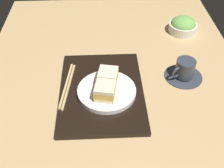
# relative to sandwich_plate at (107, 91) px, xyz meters

# --- Properties ---
(ground_plane) EXTENTS (1.40, 1.00, 0.03)m
(ground_plane) POSITION_rel_sandwich_plate_xyz_m (-0.04, 0.03, -0.04)
(ground_plane) COLOR tan
(serving_tray) EXTENTS (0.40, 0.29, 0.02)m
(serving_tray) POSITION_rel_sandwich_plate_xyz_m (-0.02, -0.02, -0.02)
(serving_tray) COLOR black
(serving_tray) RESTS_ON ground_plane
(sandwich_plate) EXTENTS (0.20, 0.20, 0.02)m
(sandwich_plate) POSITION_rel_sandwich_plate_xyz_m (0.00, 0.00, 0.00)
(sandwich_plate) COLOR white
(sandwich_plate) RESTS_ON serving_tray
(sandwich_near) EXTENTS (0.08, 0.08, 0.05)m
(sandwich_near) POSITION_rel_sandwich_plate_xyz_m (-0.03, 0.01, 0.03)
(sandwich_near) COLOR beige
(sandwich_near) RESTS_ON sandwich_plate
(sandwich_far) EXTENTS (0.08, 0.08, 0.05)m
(sandwich_far) POSITION_rel_sandwich_plate_xyz_m (0.03, -0.01, 0.03)
(sandwich_far) COLOR beige
(sandwich_far) RESTS_ON sandwich_plate
(salad_bowl) EXTENTS (0.13, 0.13, 0.07)m
(salad_bowl) POSITION_rel_sandwich_plate_xyz_m (-0.40, 0.36, 0.01)
(salad_bowl) COLOR silver
(salad_bowl) RESTS_ON ground_plane
(chopsticks_pair) EXTENTS (0.23, 0.04, 0.01)m
(chopsticks_pair) POSITION_rel_sandwich_plate_xyz_m (-0.04, -0.14, -0.01)
(chopsticks_pair) COLOR tan
(chopsticks_pair) RESTS_ON serving_tray
(coffee_cup) EXTENTS (0.14, 0.14, 0.07)m
(coffee_cup) POSITION_rel_sandwich_plate_xyz_m (-0.09, 0.29, 0.01)
(coffee_cup) COLOR #333842
(coffee_cup) RESTS_ON ground_plane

